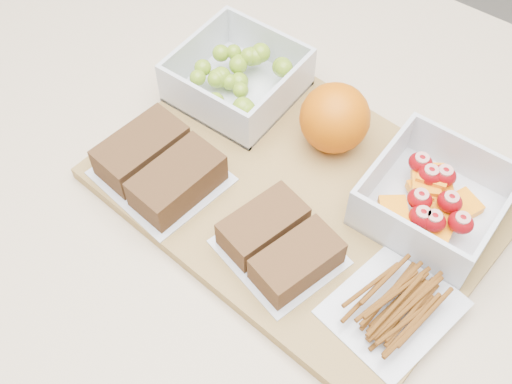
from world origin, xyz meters
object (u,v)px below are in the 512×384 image
(sandwich_bag_center, at_px, (280,244))
(orange, at_px, (335,118))
(cutting_board, at_px, (297,192))
(grape_container, at_px, (239,78))
(sandwich_bag_left, at_px, (159,166))
(fruit_container, at_px, (433,201))
(pretzel_bag, at_px, (395,302))

(sandwich_bag_center, bearing_deg, orange, 103.22)
(cutting_board, distance_m, orange, 0.09)
(grape_container, distance_m, orange, 0.14)
(grape_container, height_order, sandwich_bag_left, grape_container)
(fruit_container, relative_size, sandwich_bag_center, 0.98)
(sandwich_bag_left, relative_size, sandwich_bag_center, 1.06)
(orange, xyz_separation_m, sandwich_bag_center, (0.04, -0.16, -0.02))
(cutting_board, height_order, pretzel_bag, pretzel_bag)
(orange, relative_size, sandwich_bag_center, 0.58)
(fruit_container, relative_size, orange, 1.68)
(fruit_container, xyz_separation_m, sandwich_bag_center, (-0.10, -0.14, -0.00))
(grape_container, distance_m, pretzel_bag, 0.33)
(sandwich_bag_center, xyz_separation_m, pretzel_bag, (0.13, 0.01, -0.00))
(cutting_board, bearing_deg, fruit_container, 28.76)
(orange, height_order, pretzel_bag, orange)
(cutting_board, bearing_deg, orange, 99.90)
(grape_container, distance_m, sandwich_bag_left, 0.16)
(grape_container, height_order, sandwich_bag_center, grape_container)
(cutting_board, bearing_deg, sandwich_bag_left, -144.41)
(sandwich_bag_center, distance_m, pretzel_bag, 0.13)
(orange, height_order, sandwich_bag_left, orange)
(cutting_board, height_order, fruit_container, fruit_container)
(fruit_container, xyz_separation_m, sandwich_bag_left, (-0.26, -0.14, -0.00))
(grape_container, xyz_separation_m, sandwich_bag_left, (0.01, -0.16, -0.00))
(orange, bearing_deg, grape_container, -179.61)
(cutting_board, xyz_separation_m, orange, (-0.01, 0.08, 0.05))
(cutting_board, height_order, sandwich_bag_left, sandwich_bag_left)
(sandwich_bag_left, bearing_deg, orange, 51.44)
(fruit_container, height_order, sandwich_bag_left, fruit_container)
(cutting_board, xyz_separation_m, fruit_container, (0.13, 0.06, 0.03))
(cutting_board, bearing_deg, sandwich_bag_center, -63.65)
(cutting_board, relative_size, sandwich_bag_left, 2.88)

